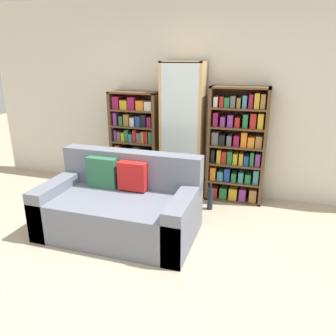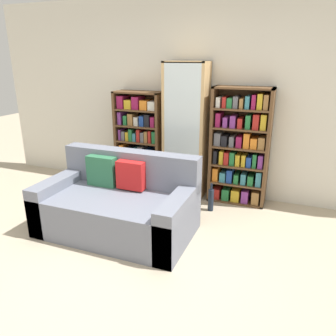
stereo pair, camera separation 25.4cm
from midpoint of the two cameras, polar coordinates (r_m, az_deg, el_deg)
name	(u,v)px [view 1 (the left image)]	position (r m, az deg, el deg)	size (l,w,h in m)	color
ground_plane	(130,277)	(3.18, -9.07, -18.28)	(16.00, 16.00, 0.00)	tan
wall_back	(192,99)	(4.69, 2.66, 11.98)	(6.52, 0.06, 2.70)	silver
couch	(121,207)	(3.76, -10.20, -6.74)	(1.70, 0.95, 0.87)	slate
bookshelf_left	(136,142)	(4.88, -7.09, 4.55)	(0.71, 0.32, 1.44)	brown
display_cabinet	(183,131)	(4.57, 1.01, 6.39)	(0.58, 0.36, 1.86)	tan
bookshelf_right	(237,147)	(4.48, 10.36, 3.58)	(0.76, 0.32, 1.55)	brown
wine_bottle	(210,198)	(4.31, 5.67, -5.30)	(0.07, 0.07, 0.37)	#192333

